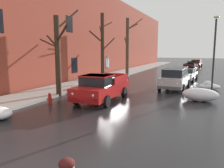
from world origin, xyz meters
TOP-DOWN VIEW (x-y plane):
  - left_sidewalk_slab at (-6.64, 18.00)m, footprint 3.31×80.00m
  - brick_townhouse_facade at (-8.79, 18.00)m, footprint 0.63×80.00m
  - snow_bank_near_corner_left at (-4.66, 11.96)m, footprint 2.02×1.02m
  - snow_bank_along_left_kerb at (4.27, 11.79)m, footprint 2.26×1.34m
  - snow_bank_near_corner_right at (4.79, 16.65)m, footprint 1.73×0.91m
  - snow_bank_along_right_kerb at (-4.78, 20.32)m, footprint 2.32×1.01m
  - bare_tree_second_along_sidewalk at (-5.09, 9.49)m, footprint 3.23×3.24m
  - bare_tree_mid_block at (-5.12, 16.68)m, footprint 2.43×3.26m
  - bare_tree_far_down_block at (-5.09, 24.04)m, footprint 2.29×1.85m
  - pickup_truck_red_approaching_near_lane at (-1.62, 9.30)m, footprint 2.33×5.32m
  - suv_silver_parked_kerbside_close at (2.13, 15.82)m, footprint 2.21×4.91m
  - sedan_white_parked_kerbside_mid at (2.50, 21.79)m, footprint 2.27×4.53m
  - sedan_maroon_parked_far_down_block at (2.24, 29.07)m, footprint 2.07×4.10m
  - sedan_green_queued_behind_truck at (2.12, 35.42)m, footprint 1.97×4.38m
  - sedan_red_at_far_intersection at (2.36, 42.77)m, footprint 2.23×4.42m
  - fire_hydrant at (-4.12, 7.24)m, footprint 0.42×0.22m
  - street_lamp_post at (5.01, 15.79)m, footprint 0.44×0.24m

SIDE VIEW (x-z plane):
  - left_sidewalk_slab at x=-6.64m, z-range 0.00..0.15m
  - snow_bank_near_corner_left at x=-4.66m, z-range -0.02..0.59m
  - snow_bank_near_corner_right at x=4.79m, z-range -0.07..0.66m
  - fire_hydrant at x=-4.12m, z-range 0.00..0.71m
  - snow_bank_along_right_kerb at x=-4.78m, z-range -0.01..0.76m
  - snow_bank_along_left_kerb at x=4.27m, z-range -0.02..0.83m
  - sedan_maroon_parked_far_down_block at x=2.24m, z-range 0.04..1.46m
  - sedan_green_queued_behind_truck at x=2.12m, z-range 0.04..1.46m
  - sedan_red_at_far_intersection at x=2.36m, z-range 0.04..1.46m
  - sedan_white_parked_kerbside_mid at x=2.50m, z-range 0.04..1.46m
  - pickup_truck_red_approaching_near_lane at x=-1.62m, z-range 0.00..1.76m
  - suv_silver_parked_kerbside_close at x=2.13m, z-range 0.08..1.90m
  - bare_tree_second_along_sidewalk at x=-5.09m, z-range -0.05..6.27m
  - street_lamp_post at x=5.01m, z-range 0.35..6.25m
  - bare_tree_mid_block at x=-5.12m, z-range 0.14..7.00m
  - bare_tree_far_down_block at x=-5.09m, z-range 0.11..7.51m
  - brick_townhouse_facade at x=-8.79m, z-range 0.00..10.94m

